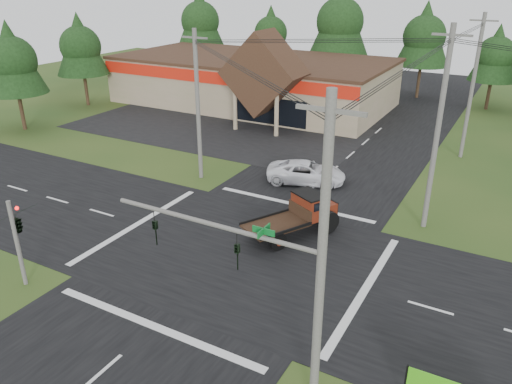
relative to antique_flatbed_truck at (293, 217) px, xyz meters
The scene contains 20 objects.
ground 3.78m from the antique_flatbed_truck, 117.89° to the right, with size 120.00×120.00×0.00m, color #234217.
road_ns 3.78m from the antique_flatbed_truck, 117.89° to the right, with size 12.00×120.00×0.02m, color black.
road_ew 3.78m from the antique_flatbed_truck, 117.89° to the right, with size 120.00×12.00×0.02m, color black.
parking_apron 22.31m from the antique_flatbed_truck, 134.73° to the left, with size 28.00×14.00×0.02m, color black.
cvs_building 31.65m from the antique_flatbed_truck, 123.37° to the left, with size 30.40×18.20×9.19m.
traffic_signal_mast 11.90m from the antique_flatbed_truck, 68.81° to the right, with size 8.12×0.24×7.00m.
traffic_signal_corner 14.14m from the antique_flatbed_truck, 131.17° to the right, with size 0.53×2.48×4.40m.
utility_pole_nr 12.95m from the antique_flatbed_truck, 61.40° to the right, with size 2.00×0.30×11.00m.
utility_pole_nw 11.60m from the antique_flatbed_truck, 153.50° to the left, with size 2.00×0.30×10.50m.
utility_pole_ne 9.24m from the antique_flatbed_truck, 37.37° to the left, with size 2.00×0.30×11.50m.
utility_pole_n 20.37m from the antique_flatbed_truck, 71.44° to the left, with size 2.00×0.30×11.20m.
tree_row_a 49.06m from the antique_flatbed_truck, 130.70° to the left, with size 6.72×6.72×12.12m.
tree_row_b 44.81m from the antique_flatbed_truck, 119.18° to the left, with size 5.60×5.60×10.10m.
tree_row_c 40.30m from the antique_flatbed_truck, 107.16° to the left, with size 7.28×7.28×13.13m.
tree_row_d 39.35m from the antique_flatbed_truck, 92.48° to the left, with size 6.16×6.16×11.11m.
tree_row_e 37.68m from the antique_flatbed_truck, 80.26° to the left, with size 5.04×5.04×9.09m.
tree_side_w 38.05m from the antique_flatbed_truck, 153.45° to the left, with size 5.60×5.60×10.10m.
tree_side_w_near 32.87m from the antique_flatbed_truck, 167.84° to the left, with size 5.60×5.60×10.10m.
antique_flatbed_truck is the anchor object (origin of this frame).
white_pickup 8.09m from the antique_flatbed_truck, 108.31° to the left, with size 2.56×5.54×1.54m, color white.
Camera 1 is at (12.08, -19.84, 13.72)m, focal length 35.00 mm.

